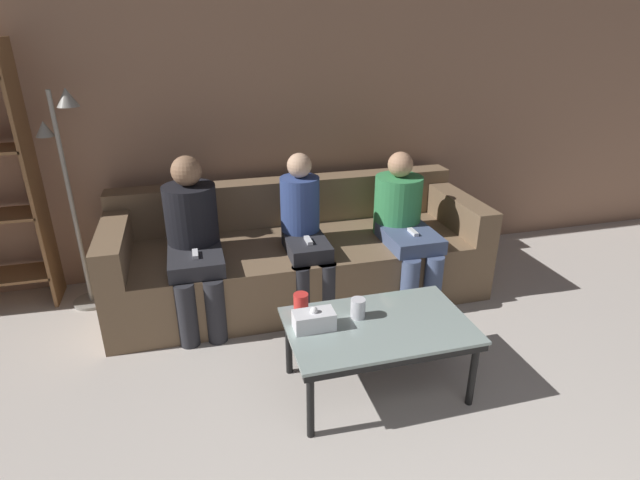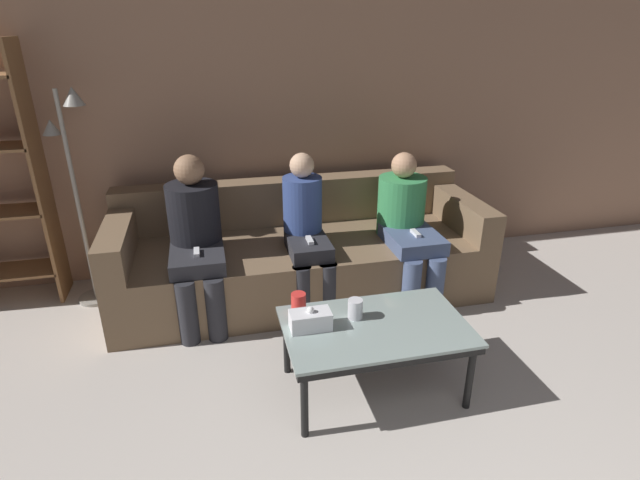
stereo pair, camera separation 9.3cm
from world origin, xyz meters
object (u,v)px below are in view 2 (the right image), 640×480
at_px(couch, 301,255).
at_px(cup_near_left, 299,303).
at_px(tissue_box, 310,320).
at_px(coffee_table, 375,331).
at_px(cup_near_right, 355,309).
at_px(seated_person_mid_left, 306,230).
at_px(seated_person_left_end, 196,234).
at_px(standing_lamp, 76,178).
at_px(seated_person_mid_right, 407,221).

relative_size(couch, cup_near_left, 23.38).
bearing_deg(tissue_box, couch, 81.40).
xyz_separation_m(coffee_table, cup_near_left, (-0.38, 0.23, 0.10)).
distance_m(cup_near_right, seated_person_mid_left, 0.95).
bearing_deg(tissue_box, seated_person_left_end, 119.96).
xyz_separation_m(cup_near_left, standing_lamp, (-1.32, 1.24, 0.47)).
distance_m(coffee_table, cup_near_left, 0.45).
xyz_separation_m(coffee_table, tissue_box, (-0.35, 0.05, 0.09)).
height_order(cup_near_left, cup_near_right, cup_near_left).
xyz_separation_m(cup_near_left, seated_person_mid_left, (0.21, 0.81, 0.10)).
distance_m(cup_near_right, seated_person_left_end, 1.28).
xyz_separation_m(cup_near_right, standing_lamp, (-1.61, 1.37, 0.47)).
relative_size(coffee_table, cup_near_left, 8.54).
bearing_deg(cup_near_left, cup_near_right, -24.05).
xyz_separation_m(cup_near_left, seated_person_mid_right, (0.97, 0.81, 0.10)).
height_order(couch, tissue_box, couch).
height_order(standing_lamp, seated_person_left_end, standing_lamp).
height_order(couch, coffee_table, couch).
distance_m(coffee_table, standing_lamp, 2.31).
height_order(coffee_table, seated_person_left_end, seated_person_left_end).
height_order(cup_near_right, seated_person_left_end, seated_person_left_end).
bearing_deg(seated_person_mid_left, tissue_box, -100.49).
bearing_deg(cup_near_right, coffee_table, -47.03).
relative_size(couch, seated_person_mid_left, 2.46).
xyz_separation_m(standing_lamp, seated_person_left_end, (0.77, -0.41, -0.33)).
relative_size(standing_lamp, seated_person_mid_right, 1.45).
height_order(couch, cup_near_right, couch).
distance_m(couch, cup_near_left, 1.07).
height_order(cup_near_left, tissue_box, tissue_box).
bearing_deg(cup_near_right, standing_lamp, 139.76).
relative_size(coffee_table, seated_person_left_end, 0.87).
xyz_separation_m(standing_lamp, seated_person_mid_left, (1.53, -0.43, -0.37)).
distance_m(cup_near_left, seated_person_mid_right, 1.27).
bearing_deg(cup_near_right, seated_person_mid_right, 54.03).
height_order(couch, seated_person_left_end, seated_person_left_end).
distance_m(cup_near_left, tissue_box, 0.18).
bearing_deg(seated_person_mid_right, coffee_table, -119.85).
bearing_deg(cup_near_right, cup_near_left, 155.95).
relative_size(couch, seated_person_left_end, 2.39).
bearing_deg(couch, seated_person_mid_left, -90.00).
bearing_deg(tissue_box, cup_near_left, 99.75).
bearing_deg(seated_person_left_end, standing_lamp, 152.23).
height_order(tissue_box, standing_lamp, standing_lamp).
relative_size(seated_person_left_end, seated_person_mid_left, 1.03).
bearing_deg(seated_person_left_end, seated_person_mid_right, -0.81).
height_order(seated_person_left_end, seated_person_mid_left, seated_person_left_end).
bearing_deg(seated_person_mid_left, couch, 90.00).
bearing_deg(coffee_table, seated_person_left_end, 131.43).
relative_size(cup_near_left, seated_person_mid_left, 0.11).
relative_size(couch, cup_near_right, 24.20).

